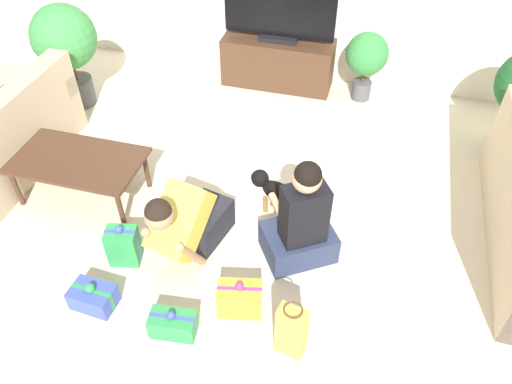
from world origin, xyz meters
TOP-DOWN VIEW (x-y plane):
  - ground_plane at (0.00, 0.00)m, footprint 16.00×16.00m
  - coffee_table at (-1.42, 0.08)m, footprint 1.08×0.62m
  - tv_console at (-0.24, 2.35)m, footprint 1.23×0.42m
  - tv at (-0.24, 2.35)m, footprint 1.19×0.20m
  - potted_plant_corner_left at (-2.23, 1.40)m, footprint 0.65×0.65m
  - potted_plant_back_right at (0.72, 2.30)m, footprint 0.45×0.45m
  - person_kneeling at (-0.29, -0.30)m, footprint 0.48×0.84m
  - person_sitting at (0.52, -0.10)m, footprint 0.65×0.62m
  - dog at (0.23, 0.32)m, footprint 0.53×0.32m
  - gift_box_a at (0.22, -0.70)m, footprint 0.34×0.24m
  - gift_box_b at (-0.16, -0.99)m, footprint 0.33×0.20m
  - gift_box_c at (-0.75, -0.50)m, footprint 0.26×0.21m
  - gift_box_d at (-0.79, -0.93)m, footprint 0.32×0.22m
  - gift_bag_a at (0.63, -0.91)m, footprint 0.21×0.15m

SIDE VIEW (x-z plane):
  - ground_plane at x=0.00m, z-range 0.00..0.00m
  - gift_box_d at x=-0.79m, z-range -0.03..0.20m
  - gift_box_b at x=-0.16m, z-range -0.03..0.20m
  - gift_box_a at x=0.22m, z-range -0.03..0.27m
  - gift_box_c at x=-0.75m, z-range -0.03..0.35m
  - gift_bag_a at x=0.63m, z-range -0.01..0.45m
  - dog at x=0.23m, z-range 0.06..0.42m
  - tv_console at x=-0.24m, z-range 0.00..0.54m
  - person_kneeling at x=-0.29m, z-range -0.05..0.76m
  - person_sitting at x=0.52m, z-range -0.12..0.83m
  - coffee_table at x=-1.42m, z-range 0.16..0.57m
  - potted_plant_back_right at x=0.72m, z-range 0.12..0.87m
  - potted_plant_corner_left at x=-2.23m, z-range 0.15..1.24m
  - tv at x=-0.24m, z-range 0.50..1.14m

